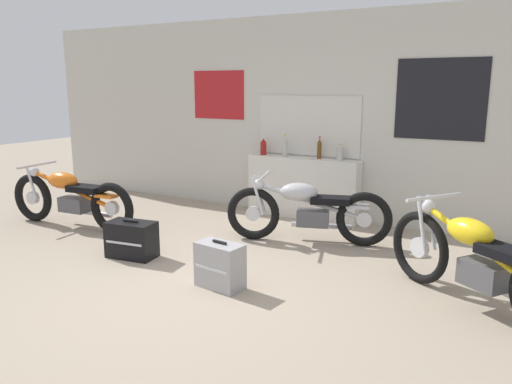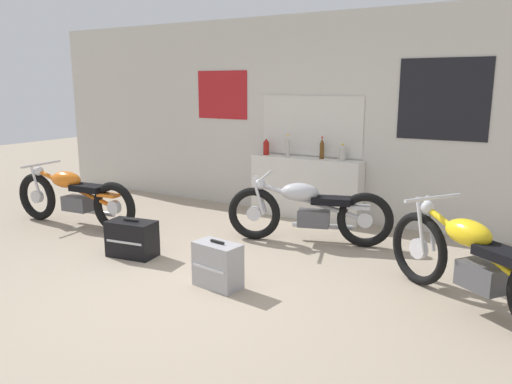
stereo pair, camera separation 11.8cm
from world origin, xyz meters
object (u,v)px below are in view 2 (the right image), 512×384
object	(u,v)px
bottle_leftmost	(266,147)
bottle_center	(322,149)
bottle_right_center	(342,153)
motorcycle_orange	(74,197)
motorcycle_yellow	(476,263)
bottle_left_center	(288,147)
hard_case_silver	(218,265)
hard_case_black	(132,239)
motorcycle_silver	(308,211)

from	to	relation	value
bottle_leftmost	bottle_center	world-z (taller)	bottle_center
bottle_right_center	motorcycle_orange	world-z (taller)	bottle_right_center
bottle_right_center	motorcycle_orange	xyz separation A→B (m)	(-2.99, -1.97, -0.56)
motorcycle_orange	bottle_leftmost	bearing A→B (deg)	46.57
motorcycle_yellow	bottle_left_center	bearing A→B (deg)	144.39
bottle_left_center	hard_case_silver	distance (m)	2.82
motorcycle_orange	hard_case_black	world-z (taller)	motorcycle_orange
bottle_leftmost	hard_case_black	world-z (taller)	bottle_leftmost
bottle_right_center	hard_case_silver	world-z (taller)	bottle_right_center
bottle_right_center	motorcycle_yellow	size ratio (longest dim) A/B	0.13
bottle_right_center	motorcycle_silver	bearing A→B (deg)	-89.82
bottle_leftmost	bottle_left_center	bearing A→B (deg)	-5.71
bottle_leftmost	motorcycle_yellow	distance (m)	3.75
bottle_leftmost	hard_case_black	size ratio (longest dim) A/B	0.46
bottle_leftmost	bottle_right_center	world-z (taller)	bottle_leftmost
bottle_leftmost	bottle_right_center	xyz separation A→B (m)	(1.15, 0.03, -0.01)
motorcycle_yellow	hard_case_black	size ratio (longest dim) A/B	3.01
hard_case_silver	hard_case_black	distance (m)	1.32
bottle_right_center	motorcycle_yellow	bearing A→B (deg)	-46.12
motorcycle_orange	motorcycle_yellow	bearing A→B (deg)	-0.76
bottle_left_center	bottle_center	size ratio (longest dim) A/B	1.04
motorcycle_yellow	hard_case_black	world-z (taller)	motorcycle_yellow
motorcycle_yellow	motorcycle_silver	size ratio (longest dim) A/B	0.89
bottle_center	bottle_left_center	bearing A→B (deg)	-171.16
bottle_right_center	hard_case_silver	distance (m)	2.81
bottle_right_center	motorcycle_yellow	xyz separation A→B (m)	(1.96, -2.04, -0.54)
bottle_leftmost	motorcycle_silver	size ratio (longest dim) A/B	0.14
bottle_leftmost	motorcycle_silver	world-z (taller)	bottle_leftmost
bottle_left_center	hard_case_black	world-z (taller)	bottle_left_center
bottle_left_center	motorcycle_silver	distance (m)	1.41
motorcycle_yellow	motorcycle_orange	size ratio (longest dim) A/B	0.83
motorcycle_silver	bottle_center	bearing A→B (deg)	105.90
bottle_right_center	hard_case_black	bearing A→B (deg)	-120.50
bottle_center	bottle_right_center	world-z (taller)	bottle_center
motorcycle_silver	hard_case_black	world-z (taller)	motorcycle_silver
motorcycle_orange	hard_case_silver	size ratio (longest dim) A/B	4.31
bottle_leftmost	hard_case_silver	xyz separation A→B (m)	(0.99, -2.67, -0.76)
bottle_leftmost	motorcycle_silver	xyz separation A→B (m)	(1.16, -1.03, -0.58)
bottle_center	motorcycle_silver	distance (m)	1.26
bottle_leftmost	hard_case_black	xyz separation A→B (m)	(-0.31, -2.45, -0.77)
motorcycle_silver	hard_case_silver	bearing A→B (deg)	-95.69
bottle_right_center	motorcycle_silver	xyz separation A→B (m)	(0.00, -1.06, -0.56)
motorcycle_orange	hard_case_black	bearing A→B (deg)	-18.28
bottle_center	bottle_right_center	bearing A→B (deg)	-1.20
bottle_left_center	motorcycle_yellow	world-z (taller)	bottle_left_center
bottle_leftmost	bottle_center	bearing A→B (deg)	2.63
motorcycle_yellow	bottle_leftmost	bearing A→B (deg)	147.22
bottle_center	motorcycle_orange	bearing A→B (deg)	-143.65
motorcycle_silver	hard_case_silver	size ratio (longest dim) A/B	4.01
motorcycle_silver	bottle_right_center	bearing A→B (deg)	90.18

